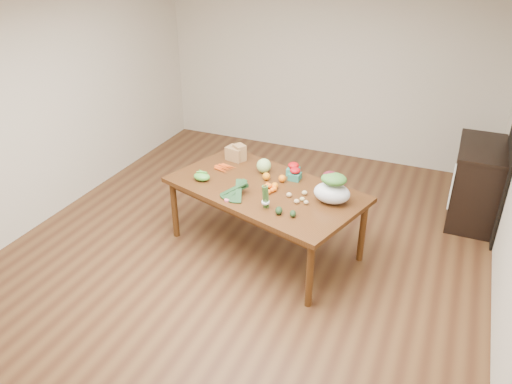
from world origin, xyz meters
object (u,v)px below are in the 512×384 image
at_px(paper_bag, 235,152).
at_px(asparagus_bundle, 266,197).
at_px(dining_table, 265,218).
at_px(mandarin_cluster, 269,187).
at_px(salad_bag, 332,189).
at_px(cabbage, 264,166).
at_px(cabinet, 476,183).
at_px(kale_bunch, 233,190).

height_order(paper_bag, asparagus_bundle, asparagus_bundle).
bearing_deg(dining_table, mandarin_cluster, -17.37).
bearing_deg(asparagus_bundle, salad_bag, 50.55).
distance_m(cabbage, mandarin_cluster, 0.43).
distance_m(cabinet, kale_bunch, 2.98).
bearing_deg(cabbage, dining_table, -65.47).
xyz_separation_m(paper_bag, asparagus_bundle, (0.74, -0.90, 0.03)).
bearing_deg(kale_bunch, dining_table, 74.21).
bearing_deg(mandarin_cluster, cabbage, 119.91).
height_order(cabinet, salad_bag, salad_bag).
bearing_deg(kale_bunch, mandarin_cluster, 62.67).
bearing_deg(dining_table, asparagus_bundle, -50.28).
relative_size(paper_bag, salad_bag, 0.74).
relative_size(cabinet, mandarin_cluster, 5.67).
distance_m(dining_table, salad_bag, 0.88).
bearing_deg(asparagus_bundle, cabbage, 130.67).
bearing_deg(dining_table, kale_bunch, -105.79).
xyz_separation_m(cabinet, mandarin_cluster, (-1.99, -1.62, 0.32)).
xyz_separation_m(dining_table, mandarin_cluster, (0.06, -0.04, 0.42)).
xyz_separation_m(mandarin_cluster, kale_bunch, (-0.28, -0.28, 0.04)).
height_order(cabinet, paper_bag, same).
relative_size(dining_table, cabinet, 1.96).
bearing_deg(kale_bunch, cabinet, 57.22).
xyz_separation_m(paper_bag, mandarin_cluster, (0.64, -0.55, -0.05)).
bearing_deg(mandarin_cluster, paper_bag, 139.48).
relative_size(cabinet, kale_bunch, 2.55).
height_order(cabinet, cabbage, cabinet).
bearing_deg(mandarin_cluster, kale_bunch, -134.60).
height_order(dining_table, asparagus_bundle, asparagus_bundle).
xyz_separation_m(kale_bunch, salad_bag, (0.93, 0.29, 0.06)).
height_order(cabinet, kale_bunch, cabinet).
relative_size(dining_table, asparagus_bundle, 8.01).
distance_m(cabbage, asparagus_bundle, 0.79).
bearing_deg(cabbage, paper_bag, 157.52).
bearing_deg(kale_bunch, salad_bag, 34.87).
height_order(cabinet, mandarin_cluster, cabinet).
distance_m(dining_table, kale_bunch, 0.60).
bearing_deg(cabbage, kale_bunch, -95.41).
bearing_deg(salad_bag, cabbage, 157.54).
bearing_deg(cabinet, cabbage, -150.52).
relative_size(cabbage, mandarin_cluster, 0.89).
xyz_separation_m(cabinet, kale_bunch, (-2.27, -1.90, 0.36)).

